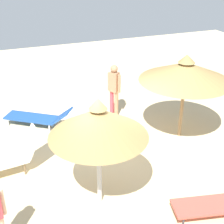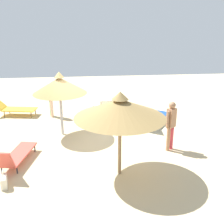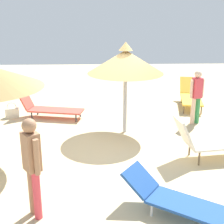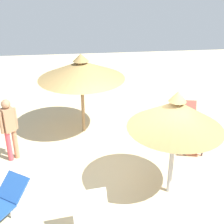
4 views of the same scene
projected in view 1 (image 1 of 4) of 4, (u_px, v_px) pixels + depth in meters
name	position (u px, v px, depth m)	size (l,w,h in m)	color
ground	(109.00, 171.00, 8.44)	(24.00, 24.00, 0.10)	beige
parasol_umbrella_back	(186.00, 71.00, 9.00)	(2.55, 2.55, 2.48)	olive
parasol_umbrella_near_right	(98.00, 123.00, 6.50)	(2.02, 2.02, 2.49)	#B2B2B7
lounge_chair_far_right	(39.00, 117.00, 10.31)	(1.70, 2.09, 0.65)	#1E478C
lounge_chair_near_left	(4.00, 158.00, 8.07)	(0.91, 2.07, 1.05)	silver
person_standing_center	(114.00, 87.00, 10.65)	(0.40, 0.34, 1.74)	#D83F4C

